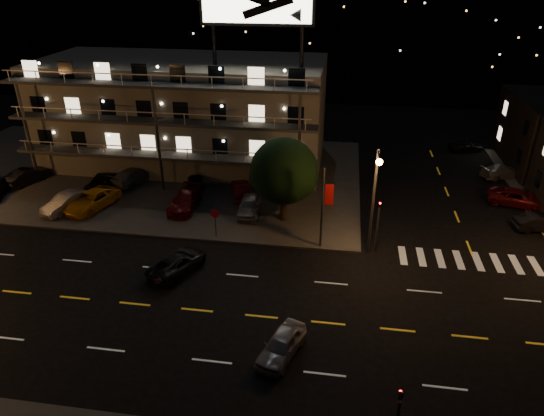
# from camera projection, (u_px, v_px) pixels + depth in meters

# --- Properties ---
(ground) EXTENTS (140.00, 140.00, 0.00)m
(ground) POSITION_uv_depth(u_px,v_px,m) (229.00, 313.00, 29.33)
(ground) COLOR black
(ground) RESTS_ON ground
(curb_nw) EXTENTS (44.00, 24.00, 0.15)m
(curb_nw) POSITION_uv_depth(u_px,v_px,m) (138.00, 172.00, 48.77)
(curb_nw) COLOR #393937
(curb_nw) RESTS_ON ground
(motel) EXTENTS (28.00, 13.80, 18.10)m
(motel) POSITION_uv_depth(u_px,v_px,m) (185.00, 112.00, 49.25)
(motel) COLOR gray
(motel) RESTS_ON ground
(hill_backdrop) EXTENTS (120.00, 25.00, 24.00)m
(hill_backdrop) POSITION_uv_depth(u_px,v_px,m) (282.00, 9.00, 85.44)
(hill_backdrop) COLOR black
(hill_backdrop) RESTS_ON ground
(streetlight_nc) EXTENTS (0.44, 1.92, 8.00)m
(streetlight_nc) POSITION_uv_depth(u_px,v_px,m) (374.00, 193.00, 32.94)
(streetlight_nc) COLOR #2D2D30
(streetlight_nc) RESTS_ON ground
(signal_nw) EXTENTS (0.20, 0.27, 4.60)m
(signal_nw) POSITION_uv_depth(u_px,v_px,m) (378.00, 220.00, 34.45)
(signal_nw) COLOR #2D2D30
(signal_nw) RESTS_ON ground
(banner_north) EXTENTS (0.83, 0.16, 6.40)m
(banner_north) POSITION_uv_depth(u_px,v_px,m) (323.00, 207.00, 34.50)
(banner_north) COLOR #2D2D30
(banner_north) RESTS_ON ground
(stop_sign) EXTENTS (0.91, 0.11, 2.61)m
(stop_sign) POSITION_uv_depth(u_px,v_px,m) (215.00, 219.00, 36.50)
(stop_sign) COLOR #2D2D30
(stop_sign) RESTS_ON ground
(tree) EXTENTS (5.50, 5.30, 6.93)m
(tree) POSITION_uv_depth(u_px,v_px,m) (283.00, 173.00, 37.82)
(tree) COLOR black
(tree) RESTS_ON curb_nw
(lot_car_1) EXTENTS (2.93, 4.63, 1.44)m
(lot_car_1) POSITION_uv_depth(u_px,v_px,m) (66.00, 202.00, 40.87)
(lot_car_1) COLOR gray
(lot_car_1) RESTS_ON curb_nw
(lot_car_2) EXTENTS (3.85, 5.74, 1.46)m
(lot_car_2) POSITION_uv_depth(u_px,v_px,m) (92.00, 200.00, 41.19)
(lot_car_2) COLOR orange
(lot_car_2) RESTS_ON curb_nw
(lot_car_3) EXTENTS (2.05, 4.96, 1.44)m
(lot_car_3) POSITION_uv_depth(u_px,v_px,m) (185.00, 201.00, 41.17)
(lot_car_3) COLOR #620E12
(lot_car_3) RESTS_ON curb_nw
(lot_car_4) EXTENTS (1.97, 4.41, 1.47)m
(lot_car_4) POSITION_uv_depth(u_px,v_px,m) (249.00, 205.00, 40.37)
(lot_car_4) COLOR gray
(lot_car_4) RESTS_ON curb_nw
(lot_car_5) EXTENTS (2.98, 4.60, 1.43)m
(lot_car_5) POSITION_uv_depth(u_px,v_px,m) (28.00, 176.00, 45.98)
(lot_car_5) COLOR black
(lot_car_5) RESTS_ON curb_nw
(lot_car_6) EXTENTS (2.67, 4.86, 1.29)m
(lot_car_6) POSITION_uv_depth(u_px,v_px,m) (102.00, 181.00, 44.92)
(lot_car_6) COLOR black
(lot_car_6) RESTS_ON curb_nw
(lot_car_7) EXTENTS (3.70, 5.36, 1.44)m
(lot_car_7) POSITION_uv_depth(u_px,v_px,m) (134.00, 175.00, 46.02)
(lot_car_7) COLOR gray
(lot_car_7) RESTS_ON curb_nw
(lot_car_8) EXTENTS (2.51, 3.84, 1.21)m
(lot_car_8) POSITION_uv_depth(u_px,v_px,m) (195.00, 180.00, 45.22)
(lot_car_8) COLOR black
(lot_car_8) RESTS_ON curb_nw
(lot_car_9) EXTENTS (2.68, 4.32, 1.34)m
(lot_car_9) POSITION_uv_depth(u_px,v_px,m) (241.00, 190.00, 43.26)
(lot_car_9) COLOR #620E12
(lot_car_9) RESTS_ON curb_nw
(side_car_0) EXTENTS (4.22, 2.04, 1.33)m
(side_car_0) POSITION_uv_depth(u_px,v_px,m) (540.00, 223.00, 38.12)
(side_car_0) COLOR black
(side_car_0) RESTS_ON ground
(side_car_1) EXTENTS (5.40, 3.59, 1.38)m
(side_car_1) POSITION_uv_depth(u_px,v_px,m) (518.00, 198.00, 42.09)
(side_car_1) COLOR #620E12
(side_car_1) RESTS_ON ground
(side_car_2) EXTENTS (4.69, 3.40, 1.26)m
(side_car_2) POSITION_uv_depth(u_px,v_px,m) (502.00, 171.00, 47.50)
(side_car_2) COLOR gray
(side_car_2) RESTS_ON ground
(side_car_3) EXTENTS (4.01, 2.53, 1.27)m
(side_car_3) POSITION_uv_depth(u_px,v_px,m) (466.00, 146.00, 54.06)
(side_car_3) COLOR black
(side_car_3) RESTS_ON ground
(road_car_east) EXTENTS (2.74, 4.20, 1.33)m
(road_car_east) POSITION_uv_depth(u_px,v_px,m) (282.00, 345.00, 25.98)
(road_car_east) COLOR gray
(road_car_east) RESTS_ON ground
(road_car_west) EXTENTS (3.80, 5.00, 1.26)m
(road_car_west) POSITION_uv_depth(u_px,v_px,m) (177.00, 263.00, 33.09)
(road_car_west) COLOR black
(road_car_west) RESTS_ON ground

